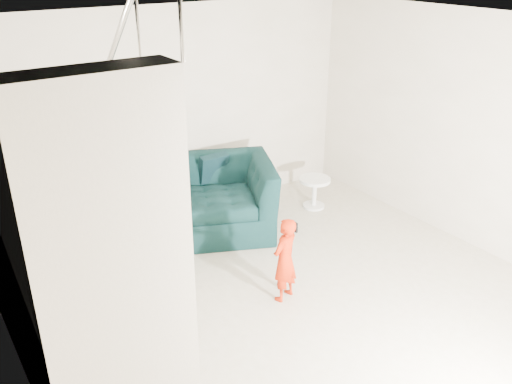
% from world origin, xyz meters
% --- Properties ---
extents(floor, '(5.50, 5.50, 0.00)m').
position_xyz_m(floor, '(0.00, 0.00, 0.00)').
color(floor, tan).
rests_on(floor, ground).
extents(ceiling, '(5.50, 5.50, 0.00)m').
position_xyz_m(ceiling, '(0.00, 0.00, 2.70)').
color(ceiling, silver).
rests_on(ceiling, back_wall).
extents(back_wall, '(5.00, 0.00, 5.00)m').
position_xyz_m(back_wall, '(0.00, 2.75, 1.35)').
color(back_wall, '#B8AC96').
rests_on(back_wall, floor).
extents(left_wall, '(0.00, 5.50, 5.50)m').
position_xyz_m(left_wall, '(-2.50, 0.00, 1.35)').
color(left_wall, '#B8AC96').
rests_on(left_wall, floor).
extents(right_wall, '(0.00, 5.50, 5.50)m').
position_xyz_m(right_wall, '(2.50, 0.00, 1.35)').
color(right_wall, '#B8AC96').
rests_on(right_wall, floor).
extents(armchair, '(1.74, 1.65, 0.89)m').
position_xyz_m(armchair, '(0.17, 2.08, 0.44)').
color(armchair, black).
rests_on(armchair, floor).
extents(toddler, '(0.38, 0.31, 0.90)m').
position_xyz_m(toddler, '(-0.04, 0.42, 0.45)').
color(toddler, '#AE0505').
rests_on(toddler, floor).
extents(side_table, '(0.43, 0.43, 0.43)m').
position_xyz_m(side_table, '(1.59, 1.89, 0.29)').
color(side_table, white).
rests_on(side_table, floor).
extents(staircase, '(1.02, 3.03, 3.62)m').
position_xyz_m(staircase, '(-2.00, 0.55, 0.95)').
color(staircase, '#ADA089').
rests_on(staircase, floor).
extents(cushion, '(0.39, 0.18, 0.38)m').
position_xyz_m(cushion, '(0.32, 2.42, 0.69)').
color(cushion, black).
rests_on(cushion, armchair).
extents(throw, '(0.06, 0.56, 0.62)m').
position_xyz_m(throw, '(-0.45, 2.01, 0.56)').
color(throw, black).
rests_on(throw, armchair).
extents(phone, '(0.02, 0.05, 0.10)m').
position_xyz_m(phone, '(0.08, 0.41, 0.78)').
color(phone, black).
rests_on(phone, toddler).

